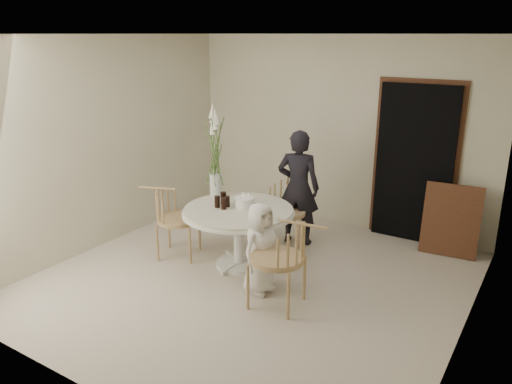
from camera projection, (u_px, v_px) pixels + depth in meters
The scene contains 18 objects.
ground at pixel (252, 280), 5.73m from camera, with size 4.50×4.50×0.00m, color beige.
room_shell at pixel (252, 142), 5.24m from camera, with size 4.50×4.50×4.50m.
doorway at pixel (414, 165), 6.59m from camera, with size 1.00×0.10×2.10m, color black.
door_trim at pixel (416, 160), 6.60m from camera, with size 1.12×0.03×2.22m, color brown.
table at pixel (238, 218), 5.92m from camera, with size 1.33×1.33×0.73m.
picture_frame at pixel (451, 220), 6.28m from camera, with size 0.69×0.05×0.92m, color brown.
chair_far at pixel (287, 203), 6.58m from camera, with size 0.62×0.65×0.88m.
chair_right at pixel (289, 252), 4.98m from camera, with size 0.61×0.57×0.96m.
chair_left at pixel (168, 212), 6.21m from camera, with size 0.65×0.63×0.91m.
girl at pixel (298, 188), 6.55m from camera, with size 0.56×0.37×1.54m, color black.
boy at pixel (260, 248), 5.34m from camera, with size 0.50×0.32×1.02m, color white.
birthday_cake at pixel (244, 202), 5.93m from camera, with size 0.24×0.24×0.17m.
cola_tumbler_a at pixel (217, 202), 5.91m from camera, with size 0.07×0.07×0.14m, color black.
cola_tumbler_b at pixel (224, 204), 5.85m from camera, with size 0.06×0.06×0.14m, color black.
cola_tumbler_c at pixel (223, 198), 6.01m from camera, with size 0.07×0.07×0.15m, color black.
cola_tumbler_d at pixel (227, 201), 5.93m from camera, with size 0.06×0.06×0.13m, color black.
plate_stack at pixel (262, 217), 5.53m from camera, with size 0.20×0.20×0.05m, color white.
flower_vase at pixel (215, 153), 6.16m from camera, with size 0.16×0.16×1.18m.
Camera 1 is at (2.79, -4.33, 2.71)m, focal length 35.00 mm.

